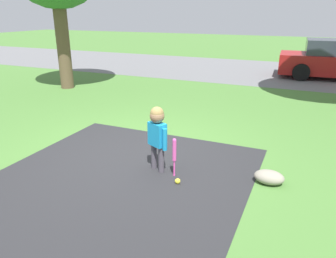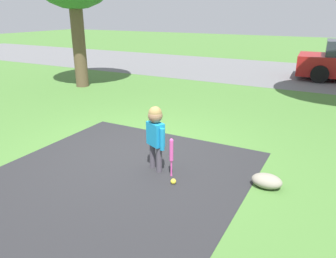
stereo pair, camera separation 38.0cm
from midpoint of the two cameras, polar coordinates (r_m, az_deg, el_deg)
The scene contains 7 objects.
ground_plane at distance 5.83m, azimuth -7.71°, elevation -3.95°, with size 60.00×60.00×0.00m, color #477533.
driveway_strip at distance 4.01m, azimuth -23.50°, elevation -17.66°, with size 3.70×7.00×0.01m.
street_strip at distance 14.20m, azimuth 12.06°, elevation 10.02°, with size 40.00×6.00×0.01m.
child at distance 4.89m, azimuth -4.11°, elevation -0.20°, with size 0.38×0.26×1.02m.
baseball_bat at distance 4.80m, azimuth -1.15°, elevation -4.06°, with size 0.06×0.06×0.61m.
sports_ball at distance 4.75m, azimuth -0.63°, elevation -9.10°, with size 0.08×0.08×0.08m.
edging_rock at distance 4.89m, azimuth 15.08°, elevation -8.15°, with size 0.43×0.29×0.20m.
Camera 1 is at (2.67, -4.61, 2.34)m, focal length 35.00 mm.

